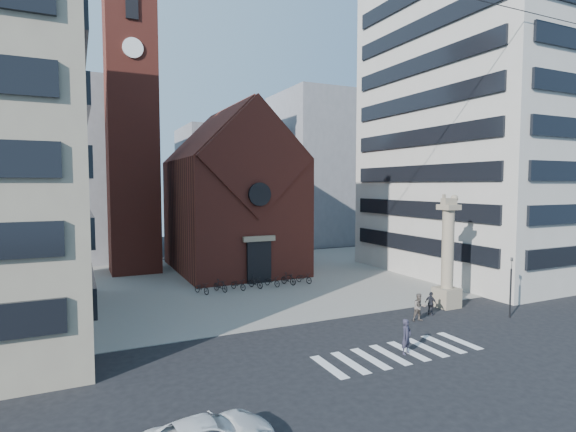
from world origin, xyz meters
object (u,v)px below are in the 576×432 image
object	(u,v)px
scooter_0	(202,288)
pedestrian_1	(419,307)
pedestrian_0	(406,337)
traffic_light	(511,286)
lion_column	(447,262)
pedestrian_2	(431,303)

from	to	relation	value
scooter_0	pedestrian_1	bearing A→B (deg)	-74.00
pedestrian_0	pedestrian_1	world-z (taller)	pedestrian_0
traffic_light	pedestrian_0	xyz separation A→B (m)	(-11.18, -2.26, -1.31)
pedestrian_1	scooter_0	distance (m)	18.13
pedestrian_1	lion_column	bearing A→B (deg)	35.93
pedestrian_0	traffic_light	bearing A→B (deg)	-7.35
traffic_light	pedestrian_2	distance (m)	5.61
lion_column	scooter_0	distance (m)	20.23
traffic_light	pedestrian_2	world-z (taller)	traffic_light
pedestrian_2	lion_column	bearing A→B (deg)	-78.03
traffic_light	pedestrian_1	xyz separation A→B (m)	(-6.37, 2.11, -1.33)
pedestrian_0	scooter_0	world-z (taller)	pedestrian_0
lion_column	scooter_0	size ratio (longest dim) A/B	4.63
pedestrian_0	pedestrian_1	size ratio (longest dim) A/B	1.02
pedestrian_1	pedestrian_2	bearing A→B (deg)	36.48
traffic_light	scooter_0	distance (m)	24.16
pedestrian_1	pedestrian_2	size ratio (longest dim) A/B	1.15
traffic_light	pedestrian_0	size ratio (longest dim) A/B	2.20
lion_column	pedestrian_0	distance (m)	11.39
traffic_light	scooter_0	world-z (taller)	traffic_light
lion_column	pedestrian_1	size ratio (longest dim) A/B	4.51
lion_column	pedestrian_2	size ratio (longest dim) A/B	5.17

